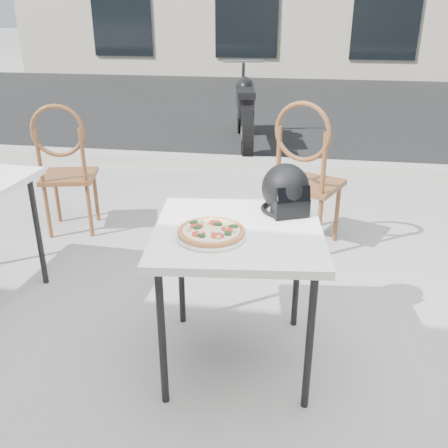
% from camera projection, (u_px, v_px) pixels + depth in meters
% --- Properties ---
extents(ground, '(80.00, 80.00, 0.00)m').
position_uv_depth(ground, '(303.00, 323.00, 2.95)').
color(ground, '#A09D98').
rests_on(ground, ground).
extents(street_asphalt, '(30.00, 8.00, 0.00)m').
position_uv_depth(street_asphalt, '(310.00, 107.00, 9.28)').
color(street_asphalt, black).
rests_on(street_asphalt, ground).
extents(curb, '(30.00, 0.25, 0.12)m').
position_uv_depth(curb, '(308.00, 167.00, 5.64)').
color(curb, '#A8A59D').
rests_on(curb, ground).
extents(cafe_table_main, '(0.88, 0.88, 0.76)m').
position_uv_depth(cafe_table_main, '(238.00, 242.00, 2.39)').
color(cafe_table_main, white).
rests_on(cafe_table_main, ground).
extents(plate, '(0.37, 0.37, 0.02)m').
position_uv_depth(plate, '(211.00, 236.00, 2.27)').
color(plate, white).
rests_on(plate, cafe_table_main).
extents(pizza, '(0.32, 0.32, 0.04)m').
position_uv_depth(pizza, '(211.00, 231.00, 2.26)').
color(pizza, '#CE844B').
rests_on(pizza, plate).
extents(helmet, '(0.32, 0.33, 0.25)m').
position_uv_depth(helmet, '(286.00, 191.00, 2.52)').
color(helmet, black).
rests_on(helmet, cafe_table_main).
extents(cafe_chair_main, '(0.57, 0.57, 1.14)m').
position_uv_depth(cafe_chair_main, '(306.00, 169.00, 3.64)').
color(cafe_chair_main, brown).
rests_on(cafe_chair_main, ground).
extents(cafe_chair_side, '(0.50, 0.50, 1.07)m').
position_uv_depth(cafe_chair_side, '(65.00, 163.00, 3.91)').
color(cafe_chair_side, brown).
rests_on(cafe_chair_side, ground).
extents(motorcycle, '(0.60, 2.10, 1.05)m').
position_uv_depth(motorcycle, '(244.00, 111.00, 6.57)').
color(motorcycle, black).
rests_on(motorcycle, street_asphalt).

